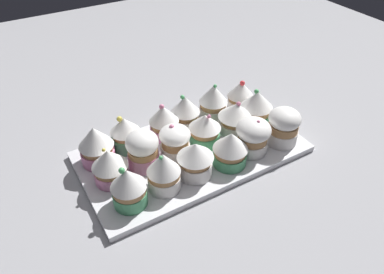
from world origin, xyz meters
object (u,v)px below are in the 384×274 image
Objects in this scene: cupcake_0 at (129,187)px; cupcake_8 at (174,141)px; cupcake_1 at (164,171)px; cupcake_7 at (143,149)px; cupcake_5 at (283,126)px; cupcake_15 at (185,111)px; cupcake_12 at (96,145)px; cupcake_3 at (230,148)px; cupcake_16 at (213,102)px; cupcake_9 at (205,129)px; cupcake_14 at (164,121)px; cupcake_2 at (195,159)px; cupcake_6 at (110,165)px; cupcake_10 at (235,117)px; cupcake_17 at (240,95)px; baking_tray at (192,152)px; cupcake_13 at (125,133)px; cupcake_11 at (256,107)px; cupcake_4 at (253,135)px.

cupcake_8 is (11.63, 6.59, -0.34)cm from cupcake_0.
cupcake_1 reaches higher than cupcake_7.
cupcake_5 is 20.80cm from cupcake_8.
cupcake_15 is (-13.44, 13.74, -0.14)cm from cupcake_5.
cupcake_1 is 13.91cm from cupcake_12.
cupcake_3 is 0.84× the size of cupcake_16.
cupcake_14 reaches higher than cupcake_9.
cupcake_2 is 18.99cm from cupcake_5.
cupcake_6 is 0.94× the size of cupcake_14.
cupcake_15 reaches higher than cupcake_10.
cupcake_15 is 1.02× the size of cupcake_17.
cupcake_1 is 1.11× the size of cupcake_2.
cupcake_14 is (-2.54, 6.35, 4.18)cm from baking_tray.
cupcake_12 is at bearing -170.41° from cupcake_13.
cupcake_5 reaches higher than cupcake_9.
cupcake_11 is at bearing 15.64° from cupcake_1.
cupcake_13 is at bearing 166.88° from cupcake_11.
cupcake_10 is (0.80, 6.52, -0.14)cm from cupcake_4.
cupcake_3 is at bearing -84.87° from cupcake_15.
cupcake_13 is at bearing 146.84° from baking_tray.
cupcake_15 is (11.58, 13.19, -0.14)cm from cupcake_1.
baking_tray is 8.63cm from cupcake_15.
cupcake_13 reaches higher than cupcake_2.
cupcake_10 is (19.17, 6.71, -0.27)cm from cupcake_1.
cupcake_3 is (6.78, -0.66, -0.13)cm from cupcake_2.
cupcake_13 is 0.99× the size of cupcake_15.
cupcake_2 is 9.44cm from cupcake_7.
cupcake_6 is 19.81cm from cupcake_15.
cupcake_0 is (-15.18, -6.38, 4.28)cm from baking_tray.
cupcake_15 is at bearing 7.91° from cupcake_14.
cupcake_6 is 31.39cm from cupcake_11.
cupcake_1 is 12.83cm from cupcake_3.
cupcake_3 is 10.13cm from cupcake_8.
cupcake_0 is 0.97× the size of cupcake_11.
cupcake_15 is (2.64, 7.07, 4.20)cm from baking_tray.
cupcake_0 is 1.05× the size of cupcake_13.
cupcake_17 is at bearing 22.43° from baking_tray.
cupcake_16 reaches higher than cupcake_9.
cupcake_0 is at bearing -142.96° from cupcake_15.
cupcake_12 is at bearing 94.77° from cupcake_0.
cupcake_5 is 1.07× the size of cupcake_10.
cupcake_17 is (6.82, -0.21, -0.45)cm from cupcake_16.
cupcake_16 reaches higher than baking_tray.
cupcake_1 is 8.33cm from cupcake_8.
cupcake_1 is 1.11× the size of cupcake_10.
cupcake_0 is at bearing 179.47° from cupcake_5.
cupcake_1 is 1.05× the size of cupcake_7.
cupcake_13 is 0.89× the size of cupcake_16.
cupcake_7 is at bearing 164.12° from cupcake_5.
cupcake_5 is at bearing -1.95° from cupcake_2.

